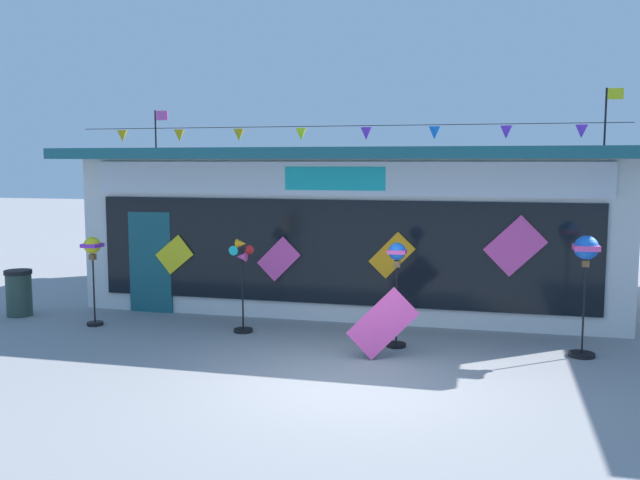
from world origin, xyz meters
TOP-DOWN VIEW (x-y plane):
  - ground_plane at (0.00, 0.00)m, footprint 80.00×80.00m
  - kite_shop_building at (-0.96, 6.11)m, footprint 10.83×6.30m
  - wind_spinner_far_left at (-5.18, 2.17)m, footprint 0.31×0.31m
  - wind_spinner_left at (-2.36, 2.32)m, footprint 0.39×0.33m
  - wind_spinner_center_left at (0.39, 2.03)m, footprint 0.33×0.33m
  - wind_spinner_center_right at (3.24, 2.16)m, footprint 0.40×0.40m
  - trash_bin at (-7.04, 2.52)m, footprint 0.52×0.52m
  - display_kite_on_ground at (0.28, 1.32)m, footprint 1.09×0.33m

SIDE VIEW (x-z plane):
  - ground_plane at x=0.00m, z-range 0.00..0.00m
  - trash_bin at x=-7.04m, z-range 0.01..0.90m
  - display_kite_on_ground at x=0.28m, z-range 0.00..1.09m
  - wind_spinner_left at x=-2.36m, z-range 0.25..1.91m
  - wind_spinner_center_left at x=0.39m, z-range 0.41..2.11m
  - wind_spinner_far_left at x=-5.18m, z-range 0.45..2.09m
  - wind_spinner_center_right at x=3.24m, z-range 0.52..2.39m
  - kite_shop_building at x=-0.96m, z-range -0.59..3.87m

